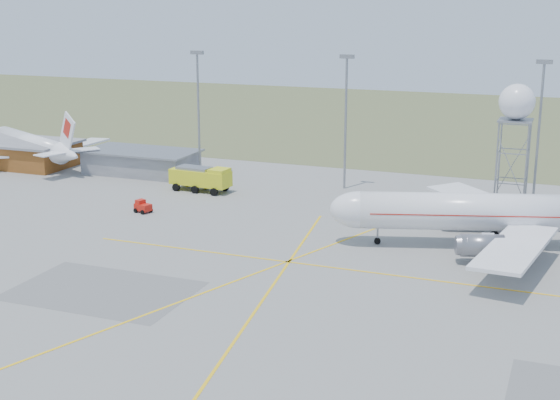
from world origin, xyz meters
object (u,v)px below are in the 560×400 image
at_px(airliner_main, 489,213).
at_px(radar_tower, 514,140).
at_px(airliner_far, 33,145).
at_px(fire_truck, 202,180).
at_px(baggage_tug, 143,208).

distance_m(airliner_main, radar_tower, 18.97).
bearing_deg(radar_tower, airliner_main, -92.84).
relative_size(airliner_far, radar_tower, 1.71).
bearing_deg(airliner_far, radar_tower, -153.81).
height_order(airliner_far, fire_truck, airliner_far).
distance_m(radar_tower, baggage_tug, 51.64).
height_order(airliner_main, radar_tower, radar_tower).
bearing_deg(baggage_tug, fire_truck, 99.21).
distance_m(airliner_main, airliner_far, 83.58).
height_order(airliner_main, baggage_tug, airliner_main).
xyz_separation_m(airliner_main, radar_tower, (0.90, 18.06, 5.72)).
xyz_separation_m(airliner_main, airliner_far, (-81.16, 19.98, -0.78)).
height_order(radar_tower, fire_truck, radar_tower).
xyz_separation_m(airliner_main, baggage_tug, (-45.98, -1.57, -3.44)).
relative_size(airliner_main, radar_tower, 2.21).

